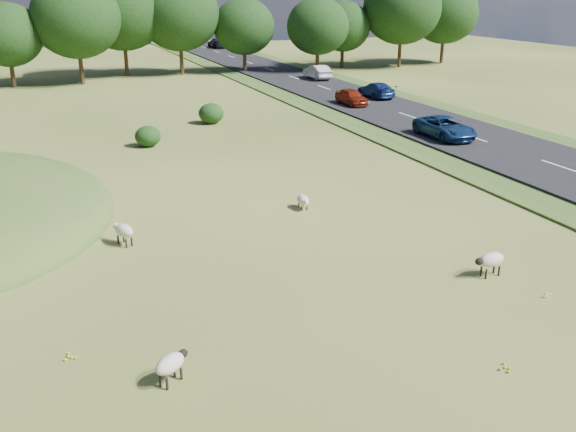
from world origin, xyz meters
The scene contains 13 objects.
ground centered at (0.00, 20.00, 0.00)m, with size 160.00×160.00×0.00m, color #42551A.
road centered at (20.00, 30.00, 0.12)m, with size 8.00×150.00×0.25m, color black.
treeline centered at (-1.06, 55.44, 6.57)m, with size 96.28×14.66×11.70m.
shrubs centered at (-3.27, 28.15, 0.75)m, with size 19.97×11.52×1.57m.
sheep_0 centered at (7.37, -1.95, 0.62)m, with size 1.26×0.62×0.90m.
sheep_1 centered at (-4.51, -4.29, 0.57)m, with size 1.12×0.97×0.82m.
sheep_2 centered at (-4.32, 5.80, 0.62)m, with size 0.90×1.27×0.88m.
sheep_3 centered at (4.03, 7.28, 0.41)m, with size 0.59×1.16×0.66m.
car_0 centered at (21.90, 32.83, 0.92)m, with size 1.88×4.62×1.34m, color navy.
car_1 centered at (18.10, 16.54, 0.94)m, with size 2.29×4.98×1.38m, color navy.
car_2 centered at (21.90, 86.52, 1.02)m, with size 2.15×5.29×1.53m, color black.
car_3 centered at (18.10, 30.21, 0.92)m, with size 1.59×3.95×1.35m, color maroon.
car_4 centered at (21.90, 45.99, 1.00)m, with size 1.59×4.56×1.50m, color #AEAFB6.
Camera 1 is at (-6.91, -18.69, 9.74)m, focal length 40.00 mm.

